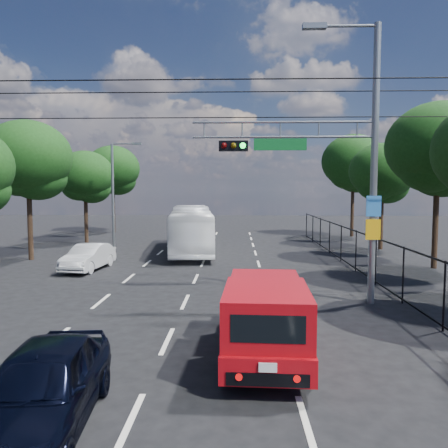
{
  "coord_description": "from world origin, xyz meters",
  "views": [
    {
      "loc": [
        1.81,
        -7.11,
        3.96
      ],
      "look_at": [
        1.39,
        7.57,
        2.8
      ],
      "focal_mm": 35.0,
      "sensor_mm": 36.0,
      "label": 1
    }
  ],
  "objects_px": {
    "navy_hatchback": "(42,387)",
    "red_pickup": "(265,316)",
    "white_van": "(88,257)",
    "signal_mast": "(339,152)",
    "white_bus": "(191,229)"
  },
  "relations": [
    {
      "from": "navy_hatchback",
      "to": "red_pickup",
      "type": "bearing_deg",
      "value": 34.53
    },
    {
      "from": "navy_hatchback",
      "to": "white_van",
      "type": "distance_m",
      "value": 14.86
    },
    {
      "from": "red_pickup",
      "to": "white_van",
      "type": "relative_size",
      "value": 1.32
    },
    {
      "from": "signal_mast",
      "to": "red_pickup",
      "type": "height_order",
      "value": "signal_mast"
    },
    {
      "from": "signal_mast",
      "to": "navy_hatchback",
      "type": "xyz_separation_m",
      "value": [
        -6.67,
        -8.24,
        -4.53
      ]
    },
    {
      "from": "white_bus",
      "to": "red_pickup",
      "type": "bearing_deg",
      "value": -84.6
    },
    {
      "from": "red_pickup",
      "to": "white_van",
      "type": "bearing_deg",
      "value": 125.85
    },
    {
      "from": "signal_mast",
      "to": "white_bus",
      "type": "bearing_deg",
      "value": 117.14
    },
    {
      "from": "red_pickup",
      "to": "white_bus",
      "type": "height_order",
      "value": "white_bus"
    },
    {
      "from": "signal_mast",
      "to": "white_van",
      "type": "distance_m",
      "value": 13.19
    },
    {
      "from": "red_pickup",
      "to": "navy_hatchback",
      "type": "distance_m",
      "value": 5.05
    },
    {
      "from": "signal_mast",
      "to": "red_pickup",
      "type": "xyz_separation_m",
      "value": [
        -2.79,
        -5.03,
        -4.25
      ]
    },
    {
      "from": "signal_mast",
      "to": "navy_hatchback",
      "type": "height_order",
      "value": "signal_mast"
    },
    {
      "from": "navy_hatchback",
      "to": "white_bus",
      "type": "height_order",
      "value": "white_bus"
    },
    {
      "from": "signal_mast",
      "to": "white_van",
      "type": "relative_size",
      "value": 2.47
    }
  ]
}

